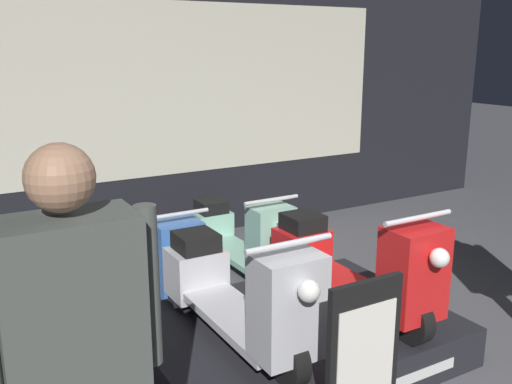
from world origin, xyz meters
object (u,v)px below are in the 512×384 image
person_left_browsing (74,345)px  price_sign_board (363,370)px  scooter_backrow_0 (154,252)px  scooter_display_left (238,292)px  scooter_display_right (353,265)px  scooter_backrow_1 (240,236)px

person_left_browsing → price_sign_board: 1.42m
scooter_backrow_0 → scooter_display_left: bearing=-91.7°
scooter_display_left → price_sign_board: (0.19, -0.91, -0.09)m
scooter_display_right → scooter_backrow_0: size_ratio=1.00×
scooter_display_right → scooter_backrow_1: 1.59m
scooter_display_right → person_left_browsing: size_ratio=0.91×
scooter_display_left → scooter_display_right: 0.87m
scooter_backrow_0 → price_sign_board: price_sign_board is taller
scooter_display_left → scooter_backrow_0: bearing=88.3°
scooter_display_left → scooter_backrow_1: size_ratio=1.00×
scooter_display_left → person_left_browsing: size_ratio=0.91×
person_left_browsing → scooter_backrow_1: bearing=51.7°
scooter_backrow_0 → price_sign_board: size_ratio=1.65×
scooter_display_left → person_left_browsing: (-1.13, -0.96, 0.44)m
scooter_backrow_0 → price_sign_board: (0.14, -2.47, 0.17)m
scooter_display_right → person_left_browsing: bearing=-154.4°
scooter_display_left → scooter_display_right: same height
scooter_backrow_0 → scooter_backrow_1: (0.82, 0.00, 0.00)m
scooter_backrow_0 → scooter_backrow_1: bearing=0.0°
scooter_backrow_0 → scooter_backrow_1: size_ratio=1.00×
person_left_browsing → price_sign_board: bearing=2.3°
scooter_backrow_0 → price_sign_board: bearing=-86.7°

